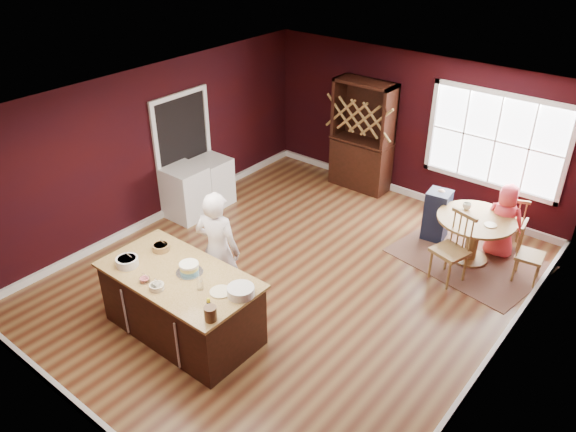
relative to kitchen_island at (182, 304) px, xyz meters
The scene contains 28 objects.
room_shell 2.08m from the kitchen_island, 77.78° to the left, with size 7.00×7.00×7.00m.
window 5.72m from the kitchen_island, 70.31° to the left, with size 2.36×0.10×1.66m, color white, non-canonical shape.
doorway 3.59m from the kitchen_island, 136.70° to the left, with size 0.08×1.26×2.13m, color white, non-canonical shape.
kitchen_island is the anchor object (origin of this frame).
dining_table 4.57m from the kitchen_island, 60.48° to the left, with size 1.18×1.18×0.75m.
baker 0.86m from the kitchen_island, 93.74° to the left, with size 0.64×0.42×1.75m, color white.
layer_cake 0.57m from the kitchen_island, 50.46° to the left, with size 0.34×0.34×0.14m, color white, non-canonical shape.
bowl_blue 0.88m from the kitchen_island, 156.91° to the right, with size 0.28×0.28×0.11m, color silver.
bowl_yellow 0.82m from the kitchen_island, 159.24° to the left, with size 0.23×0.23×0.09m, color brown.
bowl_pink 0.65m from the kitchen_island, 119.25° to the right, with size 0.14×0.14×0.05m, color silver.
bowl_olive 0.63m from the kitchen_island, 84.72° to the right, with size 0.18×0.18×0.07m, color beige.
drinking_glass 0.72m from the kitchen_island, ahead, with size 0.08×0.08×0.16m, color white.
dinner_plate 0.84m from the kitchen_island, ahead, with size 0.26×0.26×0.02m, color beige.
white_tub 1.06m from the kitchen_island, 11.50° to the left, with size 0.33×0.33×0.11m, color silver.
stoneware_crock 1.15m from the kitchen_island, 20.50° to the right, with size 0.14×0.14×0.17m, color brown.
toy_figurine 0.90m from the kitchen_island, 13.60° to the right, with size 0.05×0.05×0.08m, color yellow, non-canonical shape.
rug 4.59m from the kitchen_island, 60.48° to the left, with size 2.16×1.67×0.01m, color brown.
chair_east 5.05m from the kitchen_island, 51.82° to the left, with size 0.40×0.38×0.95m, color brown, non-canonical shape.
chair_south 3.91m from the kitchen_island, 55.89° to the left, with size 0.46×0.44×1.10m, color olive, non-canonical shape.
chair_north 5.40m from the kitchen_island, 61.64° to the left, with size 0.40×0.38×0.94m, color brown, non-canonical shape.
seated_woman 5.08m from the kitchen_island, 60.01° to the left, with size 0.60×0.39×1.23m, color #F64252.
high_chair 4.47m from the kitchen_island, 70.16° to the left, with size 0.36×0.36×0.90m, color black, non-canonical shape.
toddler 4.59m from the kitchen_island, 70.87° to the left, with size 0.18×0.14×0.26m, color #8CA5BF, non-canonical shape.
table_plate 4.63m from the kitchen_island, 57.35° to the left, with size 0.19×0.19×0.01m, color beige.
table_cup 4.62m from the kitchen_island, 64.07° to the left, with size 0.13×0.13×0.10m, color silver.
hutch 5.11m from the kitchen_island, 95.68° to the left, with size 1.15×0.48×2.11m, color black.
washer 3.08m from the kitchen_island, 136.83° to the left, with size 0.65×0.63×0.94m, color silver.
dryer 3.55m from the kitchen_island, 129.26° to the left, with size 0.61×0.59×0.89m, color white.
Camera 1 is at (4.24, -5.40, 5.04)m, focal length 35.00 mm.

